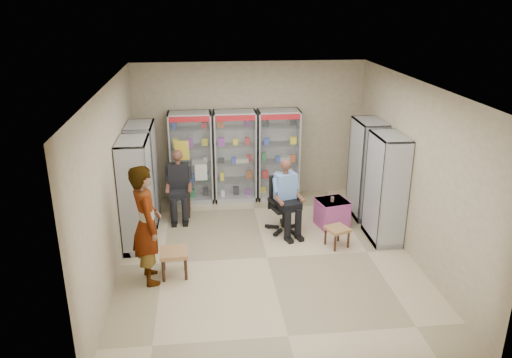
{
  "coord_description": "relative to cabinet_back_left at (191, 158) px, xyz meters",
  "views": [
    {
      "loc": [
        -1.04,
        -7.61,
        4.28
      ],
      "look_at": [
        -0.12,
        0.7,
        1.21
      ],
      "focal_mm": 35.0,
      "sensor_mm": 36.0,
      "label": 1
    }
  ],
  "objects": [
    {
      "name": "cabinet_back_right",
      "position": [
        1.9,
        0.0,
        0.0
      ],
      "size": [
        0.9,
        0.5,
        2.0
      ],
      "primitive_type": "cube",
      "color": "silver",
      "rests_on": "floor"
    },
    {
      "name": "standing_man",
      "position": [
        -0.65,
        -3.22,
        -0.03
      ],
      "size": [
        0.63,
        0.8,
        1.93
      ],
      "primitive_type": "imported",
      "rotation": [
        0.0,
        0.0,
        1.84
      ],
      "color": "gray",
      "rests_on": "floor"
    },
    {
      "name": "cabinet_right_far",
      "position": [
        3.53,
        -1.13,
        0.0
      ],
      "size": [
        0.9,
        0.5,
        2.0
      ],
      "primitive_type": "cube",
      "rotation": [
        0.0,
        0.0,
        1.57
      ],
      "color": "#B7BBBF",
      "rests_on": "floor"
    },
    {
      "name": "seated_shopkeeper",
      "position": [
        1.76,
        -1.72,
        -0.31
      ],
      "size": [
        0.61,
        0.73,
        1.37
      ],
      "primitive_type": null,
      "rotation": [
        0.0,
        0.0,
        0.28
      ],
      "color": "#608CBF",
      "rests_on": "floor"
    },
    {
      "name": "office_chair",
      "position": [
        1.76,
        -1.67,
        -0.46
      ],
      "size": [
        0.73,
        0.73,
        1.08
      ],
      "primitive_type": "cube",
      "rotation": [
        0.0,
        0.0,
        0.28
      ],
      "color": "black",
      "rests_on": "floor"
    },
    {
      "name": "seated_customer",
      "position": [
        -0.25,
        -0.78,
        -0.33
      ],
      "size": [
        0.44,
        0.6,
        1.34
      ],
      "primitive_type": null,
      "color": "black",
      "rests_on": "floor"
    },
    {
      "name": "tea_glass",
      "position": [
        2.72,
        -1.62,
        -0.42
      ],
      "size": [
        0.07,
        0.07,
        0.09
      ],
      "primitive_type": "cylinder",
      "color": "#5E2808",
      "rests_on": "pink_trunk"
    },
    {
      "name": "room_shell",
      "position": [
        1.3,
        -2.73,
        0.97
      ],
      "size": [
        5.02,
        6.02,
        3.01
      ],
      "color": "#BDAB8C",
      "rests_on": "ground"
    },
    {
      "name": "cabinet_left_near",
      "position": [
        -0.93,
        -2.03,
        0.0
      ],
      "size": [
        0.9,
        0.5,
        2.0
      ],
      "primitive_type": "cube",
      "rotation": [
        0.0,
        0.0,
        -1.57
      ],
      "color": "silver",
      "rests_on": "floor"
    },
    {
      "name": "cabinet_right_near",
      "position": [
        3.53,
        -2.23,
        0.0
      ],
      "size": [
        0.9,
        0.5,
        2.0
      ],
      "primitive_type": "cube",
      "rotation": [
        0.0,
        0.0,
        1.57
      ],
      "color": "silver",
      "rests_on": "floor"
    },
    {
      "name": "floor",
      "position": [
        1.3,
        -2.73,
        -1.0
      ],
      "size": [
        6.0,
        6.0,
        0.0
      ],
      "primitive_type": "plane",
      "color": "#C7B28A",
      "rests_on": "ground"
    },
    {
      "name": "cabinet_back_mid",
      "position": [
        0.95,
        0.0,
        0.0
      ],
      "size": [
        0.9,
        0.5,
        2.0
      ],
      "primitive_type": "cube",
      "color": "#B0B1B7",
      "rests_on": "floor"
    },
    {
      "name": "wooden_chair",
      "position": [
        -0.25,
        -0.73,
        -0.53
      ],
      "size": [
        0.42,
        0.42,
        0.94
      ],
      "primitive_type": "cube",
      "color": "black",
      "rests_on": "floor"
    },
    {
      "name": "woven_stool_a",
      "position": [
        2.61,
        -2.44,
        -0.82
      ],
      "size": [
        0.48,
        0.48,
        0.37
      ],
      "primitive_type": "cube",
      "rotation": [
        0.0,
        0.0,
        0.38
      ],
      "color": "#A96F47",
      "rests_on": "floor"
    },
    {
      "name": "pink_trunk",
      "position": [
        2.74,
        -1.58,
        -0.73
      ],
      "size": [
        0.65,
        0.64,
        0.53
      ],
      "primitive_type": "cube",
      "rotation": [
        0.0,
        0.0,
        0.21
      ],
      "color": "#A4417E",
      "rests_on": "floor"
    },
    {
      "name": "cabinet_left_far",
      "position": [
        -0.93,
        -0.93,
        0.0
      ],
      "size": [
        0.9,
        0.5,
        2.0
      ],
      "primitive_type": "cube",
      "rotation": [
        0.0,
        0.0,
        -1.57
      ],
      "color": "#A4A7AB",
      "rests_on": "floor"
    },
    {
      "name": "cabinet_back_left",
      "position": [
        0.0,
        0.0,
        0.0
      ],
      "size": [
        0.9,
        0.5,
        2.0
      ],
      "primitive_type": "cube",
      "color": "silver",
      "rests_on": "floor"
    },
    {
      "name": "woven_stool_b",
      "position": [
        -0.27,
        -3.13,
        -0.78
      ],
      "size": [
        0.47,
        0.47,
        0.44
      ],
      "primitive_type": "cube",
      "rotation": [
        0.0,
        0.0,
        0.05
      ],
      "color": "#A46E45",
      "rests_on": "floor"
    }
  ]
}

